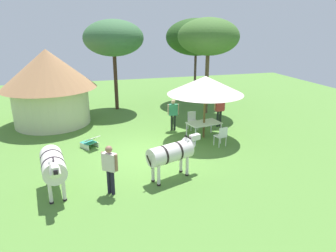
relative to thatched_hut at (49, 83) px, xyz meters
name	(u,v)px	position (x,y,z in m)	size (l,w,h in m)	color
ground_plane	(146,154)	(3.96, -5.42, -2.20)	(36.00, 36.00, 0.00)	#528135
thatched_hut	(49,83)	(0.00, 0.00, 0.00)	(4.86, 4.86, 3.95)	beige
shade_umbrella	(205,85)	(7.01, -4.22, 0.32)	(3.49, 3.49, 2.93)	brown
patio_dining_table	(204,124)	(7.01, -4.22, -1.53)	(1.67, 1.20, 0.74)	silver
patio_chair_west_end	(192,119)	(6.91, -2.93, -1.68)	(0.47, 0.45, 0.90)	silver
patio_chair_near_hut	(222,135)	(7.33, -5.48, -1.68)	(0.53, 0.52, 0.90)	white
guest_beside_umbrella	(173,112)	(5.92, -2.81, -1.24)	(0.57, 0.26, 1.59)	black
guest_behind_table	(220,108)	(8.40, -2.90, -1.18)	(0.61, 0.23, 1.70)	black
standing_watcher	(110,165)	(2.23, -8.22, -1.21)	(0.47, 0.44, 1.64)	black
striped_lounge_chair	(90,142)	(1.75, -4.06, -1.95)	(0.89, 0.97, 0.60)	teal
zebra_nearest_camera	(172,153)	(4.39, -7.72, -1.25)	(2.18, 1.15, 1.49)	silver
zebra_by_umbrella	(53,165)	(0.53, -7.71, -1.20)	(0.93, 2.29, 1.53)	silver
acacia_tree_behind_hut	(208,37)	(8.73, -0.28, 2.24)	(3.48, 3.48, 5.50)	brown
acacia_tree_far_lawn	(113,38)	(3.69, 2.11, 2.13)	(3.57, 3.57, 5.41)	#452D21
acacia_tree_right_background	(196,37)	(9.14, 2.75, 2.09)	(3.98, 3.98, 5.49)	#4C3432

